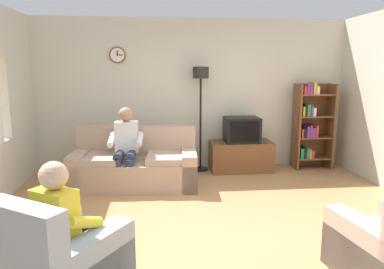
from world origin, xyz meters
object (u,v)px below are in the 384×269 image
at_px(tv_stand, 241,156).
at_px(person_on_couch, 126,144).
at_px(tv, 242,130).
at_px(bookshelf, 310,124).
at_px(armchair_near_window, 59,263).
at_px(person_in_left_armchair, 66,222).
at_px(couch, 135,166).
at_px(floor_lamp, 201,90).

distance_m(tv_stand, person_on_couch, 2.17).
distance_m(tv, person_on_couch, 2.12).
bearing_deg(tv_stand, bookshelf, 2.99).
distance_m(armchair_near_window, person_in_left_armchair, 0.33).
bearing_deg(tv_stand, couch, -159.32).
relative_size(floor_lamp, person_on_couch, 1.49).
distance_m(tv_stand, bookshelf, 1.41).
bearing_deg(person_in_left_armchair, couch, 81.85).
height_order(bookshelf, armchair_near_window, bookshelf).
height_order(couch, armchair_near_window, same).
bearing_deg(couch, armchair_near_window, -98.92).
bearing_deg(bookshelf, armchair_near_window, -135.32).
distance_m(tv, person_in_left_armchair, 4.04).
distance_m(armchair_near_window, person_on_couch, 2.71).
relative_size(bookshelf, armchair_near_window, 1.35).
relative_size(tv_stand, bookshelf, 0.69).
height_order(couch, bookshelf, bookshelf).
distance_m(floor_lamp, person_on_couch, 1.71).
bearing_deg(armchair_near_window, couch, 81.08).
relative_size(couch, bookshelf, 1.23).
height_order(tv, person_in_left_armchair, person_in_left_armchair).
bearing_deg(bookshelf, couch, -166.35).
bearing_deg(couch, bookshelf, 13.65).
bearing_deg(bookshelf, person_in_left_armchair, -135.54).
xyz_separation_m(floor_lamp, person_on_couch, (-1.25, -0.90, -0.75)).
relative_size(couch, person_on_couch, 1.57).
distance_m(couch, armchair_near_window, 2.81).
height_order(tv_stand, tv, tv).
relative_size(couch, tv, 3.25).
bearing_deg(person_on_couch, bookshelf, 14.96).
bearing_deg(tv, floor_lamp, 170.28).
height_order(couch, person_in_left_armchair, person_in_left_armchair).
xyz_separation_m(tv_stand, floor_lamp, (-0.72, 0.10, 1.18)).
height_order(tv_stand, person_on_couch, person_on_couch).
height_order(tv_stand, person_in_left_armchair, person_in_left_armchair).
height_order(floor_lamp, person_on_couch, floor_lamp).
xyz_separation_m(tv_stand, armchair_near_window, (-2.28, -3.47, 0.02)).
bearing_deg(armchair_near_window, tv, 56.53).
bearing_deg(person_in_left_armchair, person_on_couch, 84.23).
xyz_separation_m(couch, tv, (1.84, 0.67, 0.44)).
bearing_deg(person_on_couch, person_in_left_armchair, -95.77).
xyz_separation_m(bookshelf, floor_lamp, (-2.02, 0.03, 0.64)).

